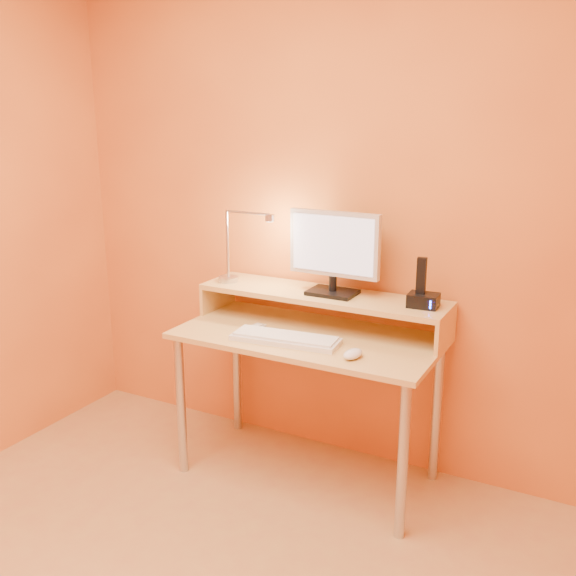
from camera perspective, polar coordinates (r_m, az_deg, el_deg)
The scene contains 25 objects.
wall_back at distance 3.15m, azimuth 4.42°, elevation 6.83°, with size 3.00×0.04×2.50m, color orange.
desk_leg_fl at distance 3.21m, azimuth -9.32°, elevation -10.09°, with size 0.04×0.04×0.69m, color #B6B6BD.
desk_leg_fr at distance 2.75m, azimuth 9.98°, elevation -14.71°, with size 0.04×0.04×0.69m, color #B6B6BD.
desk_leg_bl at distance 3.58m, azimuth -4.49°, elevation -7.12°, with size 0.04×0.04×0.69m, color #B6B6BD.
desk_leg_br at distance 3.18m, azimuth 12.84°, elevation -10.52°, with size 0.04×0.04×0.69m, color #B6B6BD.
desk_lower at distance 3.00m, azimuth 1.76°, elevation -4.29°, with size 1.20×0.60×0.03m, color tan.
shelf_riser_left at distance 3.38m, azimuth -6.14°, elevation -0.65°, with size 0.02×0.30×0.14m, color tan.
shelf_riser_right at distance 2.91m, azimuth 13.61°, elevation -3.64°, with size 0.02×0.30×0.14m, color tan.
desk_shelf at distance 3.08m, azimuth 3.01°, elevation -0.65°, with size 1.20×0.30×0.03m, color tan.
monitor_foot at distance 3.05m, azimuth 3.91°, elevation -0.38°, with size 0.22×0.16×0.02m, color black.
monitor_neck at distance 3.04m, azimuth 3.92°, elevation 0.41°, with size 0.04×0.04×0.07m, color black.
monitor_panel at distance 3.00m, azimuth 4.06°, elevation 3.87°, with size 0.44×0.04×0.30m, color silver.
monitor_back at distance 3.02m, azimuth 4.24°, elevation 3.95°, with size 0.40×0.01×0.26m, color black.
monitor_screen at distance 2.99m, azimuth 3.92°, elevation 3.81°, with size 0.40×0.00×0.26m, color silver.
lamp_base at distance 3.28m, azimuth -5.22°, elevation 0.79°, with size 0.10×0.10×0.03m, color #B6B6BD.
lamp_post at distance 3.24m, azimuth -5.30°, elevation 3.83°, with size 0.01×0.01×0.33m, color #B6B6BD.
lamp_arm at distance 3.15m, azimuth -3.53°, elevation 6.57°, with size 0.01×0.01×0.24m, color #B6B6BD.
lamp_head at distance 3.09m, azimuth -1.61°, elevation 6.15°, with size 0.04×0.04×0.03m, color #B6B6BD.
lamp_bulb at distance 3.09m, azimuth -1.60°, elevation 5.86°, with size 0.03×0.03×0.00m, color #FFEAC6.
phone_dock at distance 2.90m, azimuth 11.74°, elevation -1.07°, with size 0.13×0.10×0.06m, color black.
phone_handset at distance 2.88m, azimuth 11.57°, elevation 1.07°, with size 0.04×0.03×0.16m, color black.
phone_led at distance 2.84m, azimuth 12.31°, elevation -1.44°, with size 0.01×0.00×0.04m, color blue.
keyboard at distance 2.90m, azimuth -0.23°, elevation -4.50°, with size 0.48×0.15×0.02m, color silver.
mouse at distance 2.72m, azimuth 5.69°, elevation -5.74°, with size 0.06×0.11×0.04m, color silver.
remote_control at distance 3.01m, azimuth -3.29°, elevation -3.75°, with size 0.05×0.18×0.02m, color silver.
Camera 1 is at (1.23, -1.36, 1.72)m, focal length 40.72 mm.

